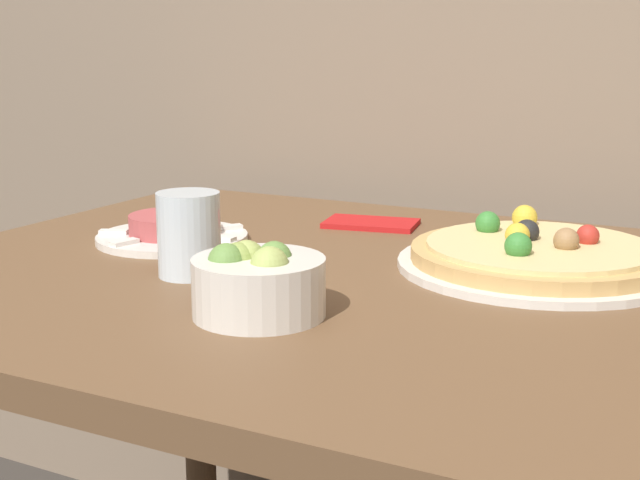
% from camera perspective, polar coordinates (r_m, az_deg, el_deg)
% --- Properties ---
extents(dining_table, '(1.15, 0.88, 0.77)m').
position_cam_1_polar(dining_table, '(1.12, 2.31, -7.47)').
color(dining_table, brown).
rests_on(dining_table, ground_plane).
extents(pizza_plate, '(0.35, 0.35, 0.06)m').
position_cam_1_polar(pizza_plate, '(1.14, 13.81, -0.99)').
color(pizza_plate, silver).
rests_on(pizza_plate, dining_table).
extents(tartare_plate, '(0.21, 0.21, 0.07)m').
position_cam_1_polar(tartare_plate, '(1.28, -9.45, 0.61)').
color(tartare_plate, silver).
rests_on(tartare_plate, dining_table).
extents(small_bowl, '(0.14, 0.14, 0.08)m').
position_cam_1_polar(small_bowl, '(0.92, -4.04, -2.70)').
color(small_bowl, silver).
rests_on(small_bowl, dining_table).
extents(drinking_glass, '(0.08, 0.08, 0.10)m').
position_cam_1_polar(drinking_glass, '(1.08, -8.39, 0.37)').
color(drinking_glass, silver).
rests_on(drinking_glass, dining_table).
extents(napkin, '(0.15, 0.11, 0.01)m').
position_cam_1_polar(napkin, '(1.37, 3.29, 1.07)').
color(napkin, red).
rests_on(napkin, dining_table).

